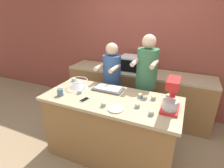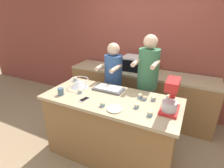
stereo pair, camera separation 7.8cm
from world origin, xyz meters
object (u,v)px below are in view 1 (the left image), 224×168
person_right (145,86)px  microwave_oven (134,64)px  cupcake_2 (140,95)px  drinking_glass (60,92)px  cupcake_8 (168,96)px  cupcake_5 (137,105)px  mixing_bowl (78,83)px  person_left (112,85)px  cupcake_1 (153,98)px  cupcake_6 (145,97)px  cupcake_7 (74,79)px  stand_mixer (171,97)px  baking_tray (108,89)px  small_plate (116,109)px  cell_phone (85,100)px  cupcake_3 (103,104)px  cupcake_4 (151,113)px  cupcake_0 (80,91)px

person_right → microwave_oven: (-0.38, 0.57, 0.17)m
cupcake_2 → drinking_glass: bearing=-159.2°
drinking_glass → cupcake_8: bearing=21.1°
cupcake_5 → mixing_bowl: bearing=167.7°
person_left → cupcake_1: person_left is taller
cupcake_8 → person_left: bearing=158.7°
drinking_glass → cupcake_6: size_ratio=1.55×
cupcake_7 → cupcake_1: bearing=-5.1°
stand_mixer → baking_tray: stand_mixer is taller
baking_tray → small_plate: 0.56m
cupcake_5 → cupcake_6: (0.03, 0.23, 0.00)m
person_left → cell_phone: 0.89m
cupcake_3 → cupcake_6: (0.41, 0.38, 0.00)m
stand_mixer → cupcake_5: (-0.36, -0.10, -0.14)m
person_right → cupcake_1: person_right is taller
mixing_bowl → cupcake_7: mixing_bowl is taller
cupcake_2 → cupcake_6: 0.07m
person_right → cupcake_7: bearing=-160.2°
microwave_oven → small_plate: microwave_oven is taller
microwave_oven → cupcake_6: 1.23m
cupcake_3 → cupcake_1: bearing=38.7°
person_left → cupcake_7: 0.66m
cupcake_2 → cupcake_4: same height
cupcake_1 → cupcake_2: size_ratio=1.00×
cupcake_3 → small_plate: bearing=-4.3°
baking_tray → cupcake_5: size_ratio=7.07×
cupcake_2 → cupcake_8: 0.37m
mixing_bowl → cupcake_7: size_ratio=4.45×
cupcake_3 → microwave_oven: bearing=93.4°
cupcake_6 → cupcake_1: bearing=18.1°
stand_mixer → drinking_glass: 1.42m
cell_phone → cupcake_7: (-0.52, 0.49, 0.03)m
cupcake_2 → baking_tray: bearing=174.6°
cupcake_1 → cupcake_8: 0.21m
person_right → baking_tray: size_ratio=3.90×
baking_tray → cupcake_3: 0.47m
cell_phone → microwave_oven: bearing=82.1°
person_right → cupcake_6: size_ratio=27.58×
small_plate → cell_phone: bearing=173.4°
cupcake_4 → cupcake_8: bearing=77.0°
baking_tray → cupcake_4: bearing=-29.5°
small_plate → cupcake_3: bearing=175.7°
cupcake_0 → cupcake_1: size_ratio=1.00×
cupcake_2 → cupcake_8: size_ratio=1.00×
cupcake_2 → cell_phone: bearing=-150.1°
baking_tray → cupcake_7: cupcake_7 is taller
drinking_glass → cupcake_1: size_ratio=1.55×
cupcake_4 → cupcake_1: bearing=98.1°
mixing_bowl → drinking_glass: mixing_bowl is taller
small_plate → cupcake_0: size_ratio=2.97×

